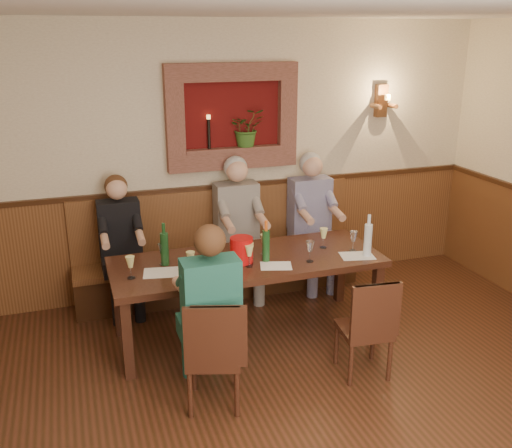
% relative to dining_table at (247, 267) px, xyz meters
% --- Properties ---
extents(room_shell, '(6.04, 6.04, 2.82)m').
position_rel_dining_table_xyz_m(room_shell, '(0.00, -1.85, 1.21)').
color(room_shell, beige).
rests_on(room_shell, ground).
extents(wainscoting, '(6.02, 6.02, 1.15)m').
position_rel_dining_table_xyz_m(wainscoting, '(0.00, -1.85, -0.09)').
color(wainscoting, brown).
rests_on(wainscoting, ground).
extents(wall_niche, '(1.36, 0.30, 1.06)m').
position_rel_dining_table_xyz_m(wall_niche, '(0.24, 1.09, 1.13)').
color(wall_niche, '#530C0B').
rests_on(wall_niche, ground).
extents(wall_sconce, '(0.25, 0.20, 0.35)m').
position_rel_dining_table_xyz_m(wall_sconce, '(1.90, 1.08, 1.27)').
color(wall_sconce, brown).
rests_on(wall_sconce, ground).
extents(dining_table, '(2.40, 0.90, 0.75)m').
position_rel_dining_table_xyz_m(dining_table, '(0.00, 0.00, 0.00)').
color(dining_table, black).
rests_on(dining_table, ground).
extents(bench, '(3.00, 0.45, 1.11)m').
position_rel_dining_table_xyz_m(bench, '(0.00, 0.94, -0.35)').
color(bench, '#381E0F').
rests_on(bench, ground).
extents(chair_near_left, '(0.49, 0.49, 0.89)m').
position_rel_dining_table_xyz_m(chair_near_left, '(-0.56, -0.93, -0.42)').
color(chair_near_left, black).
rests_on(chair_near_left, ground).
extents(chair_near_right, '(0.42, 0.42, 0.86)m').
position_rel_dining_table_xyz_m(chair_near_right, '(0.70, -0.91, -0.42)').
color(chair_near_right, black).
rests_on(chair_near_right, ground).
extents(person_bench_left, '(0.40, 0.49, 1.38)m').
position_rel_dining_table_xyz_m(person_bench_left, '(-1.01, 0.84, -0.11)').
color(person_bench_left, black).
rests_on(person_bench_left, ground).
extents(person_bench_mid, '(0.44, 0.54, 1.48)m').
position_rel_dining_table_xyz_m(person_bench_mid, '(0.18, 0.84, -0.06)').
color(person_bench_mid, '#5E5756').
rests_on(person_bench_mid, ground).
extents(person_bench_right, '(0.44, 0.54, 1.47)m').
position_rel_dining_table_xyz_m(person_bench_right, '(1.01, 0.84, -0.07)').
color(person_bench_right, navy).
rests_on(person_bench_right, ground).
extents(person_chair_front, '(0.41, 0.51, 1.41)m').
position_rel_dining_table_xyz_m(person_chair_front, '(-0.55, -0.78, -0.09)').
color(person_chair_front, '#1B4F61').
rests_on(person_chair_front, ground).
extents(spittoon_bucket, '(0.21, 0.21, 0.23)m').
position_rel_dining_table_xyz_m(spittoon_bucket, '(-0.07, -0.06, 0.19)').
color(spittoon_bucket, red).
rests_on(spittoon_bucket, dining_table).
extents(wine_bottle_green_a, '(0.09, 0.09, 0.37)m').
position_rel_dining_table_xyz_m(wine_bottle_green_a, '(0.14, -0.10, 0.23)').
color(wine_bottle_green_a, '#19471E').
rests_on(wine_bottle_green_a, dining_table).
extents(wine_bottle_green_b, '(0.09, 0.09, 0.38)m').
position_rel_dining_table_xyz_m(wine_bottle_green_b, '(-0.71, 0.10, 0.23)').
color(wine_bottle_green_b, '#19471E').
rests_on(wine_bottle_green_b, dining_table).
extents(water_bottle, '(0.08, 0.08, 0.39)m').
position_rel_dining_table_xyz_m(water_bottle, '(1.05, -0.27, 0.23)').
color(water_bottle, silver).
rests_on(water_bottle, dining_table).
extents(tasting_sheet_a, '(0.35, 0.28, 0.00)m').
position_rel_dining_table_xyz_m(tasting_sheet_a, '(-0.76, -0.07, 0.08)').
color(tasting_sheet_a, white).
rests_on(tasting_sheet_a, dining_table).
extents(tasting_sheet_b, '(0.31, 0.26, 0.00)m').
position_rel_dining_table_xyz_m(tasting_sheet_b, '(0.19, -0.24, 0.08)').
color(tasting_sheet_b, white).
rests_on(tasting_sheet_b, dining_table).
extents(tasting_sheet_c, '(0.33, 0.27, 0.00)m').
position_rel_dining_table_xyz_m(tasting_sheet_c, '(0.96, -0.25, 0.08)').
color(tasting_sheet_c, white).
rests_on(tasting_sheet_c, dining_table).
extents(tasting_sheet_d, '(0.37, 0.31, 0.00)m').
position_rel_dining_table_xyz_m(tasting_sheet_d, '(-0.44, -0.28, 0.08)').
color(tasting_sheet_d, white).
rests_on(tasting_sheet_d, dining_table).
extents(wine_glass_0, '(0.08, 0.08, 0.19)m').
position_rel_dining_table_xyz_m(wine_glass_0, '(-1.03, -0.10, 0.17)').
color(wine_glass_0, '#E3E287').
rests_on(wine_glass_0, dining_table).
extents(wine_glass_1, '(0.08, 0.08, 0.19)m').
position_rel_dining_table_xyz_m(wine_glass_1, '(-0.73, 0.11, 0.17)').
color(wine_glass_1, white).
rests_on(wine_glass_1, dining_table).
extents(wine_glass_2, '(0.08, 0.08, 0.19)m').
position_rel_dining_table_xyz_m(wine_glass_2, '(-0.54, -0.15, 0.17)').
color(wine_glass_2, '#E3E287').
rests_on(wine_glass_2, dining_table).
extents(wine_glass_3, '(0.08, 0.08, 0.19)m').
position_rel_dining_table_xyz_m(wine_glass_3, '(-0.37, 0.13, 0.17)').
color(wine_glass_3, white).
rests_on(wine_glass_3, dining_table).
extents(wine_glass_4, '(0.08, 0.08, 0.19)m').
position_rel_dining_table_xyz_m(wine_glass_4, '(-0.03, -0.17, 0.17)').
color(wine_glass_4, '#E3E287').
rests_on(wine_glass_4, dining_table).
extents(wine_glass_5, '(0.08, 0.08, 0.19)m').
position_rel_dining_table_xyz_m(wine_glass_5, '(0.18, 0.05, 0.17)').
color(wine_glass_5, '#E3E287').
rests_on(wine_glass_5, dining_table).
extents(wine_glass_6, '(0.08, 0.08, 0.19)m').
position_rel_dining_table_xyz_m(wine_glass_6, '(0.50, -0.24, 0.17)').
color(wine_glass_6, white).
rests_on(wine_glass_6, dining_table).
extents(wine_glass_7, '(0.08, 0.08, 0.19)m').
position_rel_dining_table_xyz_m(wine_glass_7, '(0.76, 0.04, 0.17)').
color(wine_glass_7, '#E3E287').
rests_on(wine_glass_7, dining_table).
extents(wine_glass_8, '(0.08, 0.08, 0.19)m').
position_rel_dining_table_xyz_m(wine_glass_8, '(0.98, -0.12, 0.17)').
color(wine_glass_8, white).
rests_on(wine_glass_8, dining_table).
extents(wine_glass_9, '(0.08, 0.08, 0.19)m').
position_rel_dining_table_xyz_m(wine_glass_9, '(-0.27, -0.36, 0.17)').
color(wine_glass_9, '#E3E287').
rests_on(wine_glass_9, dining_table).
extents(wine_glass_10, '(0.08, 0.08, 0.19)m').
position_rel_dining_table_xyz_m(wine_glass_10, '(-0.01, -0.11, 0.17)').
color(wine_glass_10, '#E3E287').
rests_on(wine_glass_10, dining_table).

